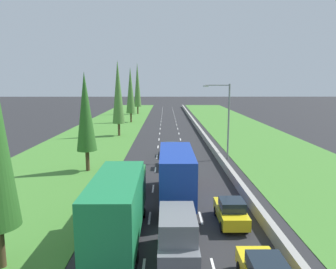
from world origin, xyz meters
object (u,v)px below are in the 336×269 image
Objects in this scene: poplar_tree_second at (86,112)px; green_box_truck_left_lane at (119,207)px; teal_hatchback_centre_lane at (171,160)px; green_sedan_centre_lane at (172,149)px; grey_van_centre_lane at (177,238)px; poplar_tree_fourth at (131,90)px; yellow_hatchback_right_lane_third at (231,212)px; blue_box_truck_centre_lane at (176,174)px; poplar_tree_fifth at (137,85)px; poplar_tree_third at (118,92)px; street_light_mast at (226,116)px; blue_sedan_left_lane at (131,180)px.

green_box_truck_left_lane is at bearing -69.84° from poplar_tree_second.
teal_hatchback_centre_lane is 5.87m from green_sedan_centre_lane.
grey_van_centre_lane is 1.26× the size of teal_hatchback_centre_lane.
yellow_hatchback_right_lane_third is at bearing -76.98° from poplar_tree_fourth.
grey_van_centre_lane is 0.52× the size of blue_box_truck_centre_lane.
green_box_truck_left_lane is at bearing -85.75° from poplar_tree_fifth.
blue_box_truck_centre_lane is 2.41× the size of teal_hatchback_centre_lane.
green_box_truck_left_lane is 37.84m from poplar_tree_third.
blue_box_truck_centre_lane is at bearing -114.91° from street_light_mast.
street_light_mast is (2.88, 17.61, 4.40)m from yellow_hatchback_right_lane_third.
grey_van_centre_lane is 0.54× the size of street_light_mast.
green_sedan_centre_lane is (-3.50, 19.76, -0.02)m from yellow_hatchback_right_lane_third.
poplar_tree_third is at bearing 112.67° from teal_hatchback_centre_lane.
blue_sedan_left_lane is at bearing -132.90° from street_light_mast.
yellow_hatchback_right_lane_third is 0.30× the size of poplar_tree_third.
yellow_hatchback_right_lane_third is 0.87× the size of green_sedan_centre_lane.
poplar_tree_second reaches higher than yellow_hatchback_right_lane_third.
blue_box_truck_centre_lane is 15.82m from green_sedan_centre_lane.
yellow_hatchback_right_lane_third is at bearing 19.88° from green_box_truck_left_lane.
poplar_tree_fifth is at bearing 99.69° from yellow_hatchback_right_lane_third.
teal_hatchback_centre_lane is 60.49m from poplar_tree_fifth.
poplar_tree_fourth reaches higher than teal_hatchback_centre_lane.
grey_van_centre_lane is at bearing -81.48° from poplar_tree_fourth.
poplar_tree_fourth is at bearing 89.91° from poplar_tree_third.
green_sedan_centre_lane is at bearing 87.80° from teal_hatchback_centre_lane.
poplar_tree_fifth reaches higher than street_light_mast.
poplar_tree_fourth is (-8.84, 33.61, 6.57)m from green_sedan_centre_lane.
poplar_tree_fifth is 1.65× the size of street_light_mast.
blue_box_truck_centre_lane is at bearing -79.79° from poplar_tree_fourth.
poplar_tree_fifth is at bearing 94.52° from blue_sedan_left_lane.
street_light_mast is (15.22, -35.75, -2.15)m from poplar_tree_fourth.
blue_box_truck_centre_lane is 70.12m from poplar_tree_fifth.
poplar_tree_second is (-8.74, 17.08, 4.78)m from grey_van_centre_lane.
street_light_mast reaches higher than green_sedan_centre_lane.
street_light_mast is (15.24, -16.96, -2.28)m from poplar_tree_third.
poplar_tree_fifth is at bearing 99.56° from green_sedan_centre_lane.
yellow_hatchback_right_lane_third is at bearing -45.35° from poplar_tree_second.
blue_box_truck_centre_lane is at bearing -43.73° from poplar_tree_second.
blue_sedan_left_lane is 0.50× the size of street_light_mast.
poplar_tree_third reaches higher than green_sedan_centre_lane.
poplar_tree_fifth is (-9.06, 69.25, 6.28)m from blue_box_truck_centre_lane.
green_sedan_centre_lane is 54.78m from poplar_tree_fifth.
street_light_mast is at bearing -18.57° from green_sedan_centre_lane.
green_sedan_centre_lane is 8.05m from street_light_mast.
street_light_mast is (6.60, 3.73, 4.40)m from teal_hatchback_centre_lane.
poplar_tree_second reaches higher than teal_hatchback_centre_lane.
poplar_tree_second reaches higher than blue_box_truck_centre_lane.
teal_hatchback_centre_lane is 0.87× the size of blue_sedan_left_lane.
green_sedan_centre_lane is at bearing -75.27° from poplar_tree_fourth.
green_sedan_centre_lane is 12.64m from poplar_tree_second.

